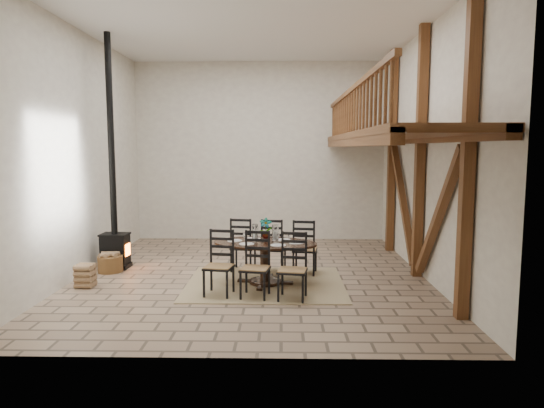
{
  "coord_description": "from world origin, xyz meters",
  "views": [
    {
      "loc": [
        0.61,
        -9.77,
        2.61
      ],
      "look_at": [
        0.41,
        0.4,
        1.43
      ],
      "focal_mm": 32.0,
      "sensor_mm": 36.0,
      "label": 1
    }
  ],
  "objects_px": {
    "log_basket": "(110,263)",
    "log_stack": "(85,276)",
    "wood_stove": "(114,216)",
    "dining_table": "(265,262)"
  },
  "relations": [
    {
      "from": "log_basket",
      "to": "log_stack",
      "type": "height_order",
      "value": "log_stack"
    },
    {
      "from": "wood_stove",
      "to": "log_stack",
      "type": "xyz_separation_m",
      "value": [
        -0.07,
        -1.48,
        -0.93
      ]
    },
    {
      "from": "log_basket",
      "to": "log_stack",
      "type": "distance_m",
      "value": 1.14
    },
    {
      "from": "log_basket",
      "to": "dining_table",
      "type": "bearing_deg",
      "value": -14.62
    },
    {
      "from": "dining_table",
      "to": "log_stack",
      "type": "bearing_deg",
      "value": -165.59
    },
    {
      "from": "dining_table",
      "to": "log_basket",
      "type": "distance_m",
      "value": 3.43
    },
    {
      "from": "log_basket",
      "to": "log_stack",
      "type": "xyz_separation_m",
      "value": [
        -0.07,
        -1.14,
        0.03
      ]
    },
    {
      "from": "wood_stove",
      "to": "log_stack",
      "type": "bearing_deg",
      "value": -89.93
    },
    {
      "from": "log_stack",
      "to": "wood_stove",
      "type": "bearing_deg",
      "value": 87.46
    },
    {
      "from": "dining_table",
      "to": "log_stack",
      "type": "xyz_separation_m",
      "value": [
        -3.38,
        -0.28,
        -0.21
      ]
    }
  ]
}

